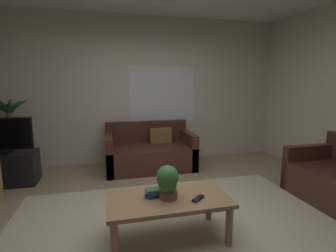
{
  "coord_description": "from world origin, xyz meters",
  "views": [
    {
      "loc": [
        -0.68,
        -2.46,
        1.53
      ],
      "look_at": [
        0.0,
        0.3,
        1.05
      ],
      "focal_mm": 26.99,
      "sensor_mm": 36.0,
      "label": 1
    }
  ],
  "objects_px": {
    "book_on_table_2": "(153,190)",
    "potted_palm_corner": "(10,136)",
    "couch_under_window": "(150,153)",
    "coffee_table": "(168,204)",
    "book_on_table_1": "(151,193)",
    "potted_plant_on_table": "(168,182)",
    "book_on_table_0": "(152,195)",
    "tv": "(1,135)",
    "remote_on_table_0": "(198,199)",
    "tv_stand": "(5,169)"
  },
  "relations": [
    {
      "from": "potted_palm_corner",
      "to": "tv_stand",
      "type": "bearing_deg",
      "value": -83.79
    },
    {
      "from": "remote_on_table_0",
      "to": "tv_stand",
      "type": "distance_m",
      "value": 3.11
    },
    {
      "from": "book_on_table_0",
      "to": "tv_stand",
      "type": "distance_m",
      "value": 2.69
    },
    {
      "from": "remote_on_table_0",
      "to": "potted_palm_corner",
      "type": "bearing_deg",
      "value": 2.55
    },
    {
      "from": "couch_under_window",
      "to": "book_on_table_2",
      "type": "distance_m",
      "value": 2.14
    },
    {
      "from": "book_on_table_0",
      "to": "remote_on_table_0",
      "type": "height_order",
      "value": "book_on_table_0"
    },
    {
      "from": "tv",
      "to": "couch_under_window",
      "type": "bearing_deg",
      "value": 6.92
    },
    {
      "from": "book_on_table_2",
      "to": "potted_palm_corner",
      "type": "bearing_deg",
      "value": 130.16
    },
    {
      "from": "couch_under_window",
      "to": "coffee_table",
      "type": "xyz_separation_m",
      "value": [
        -0.19,
        -2.17,
        0.1
      ]
    },
    {
      "from": "remote_on_table_0",
      "to": "couch_under_window",
      "type": "bearing_deg",
      "value": -38.98
    },
    {
      "from": "potted_palm_corner",
      "to": "couch_under_window",
      "type": "bearing_deg",
      "value": -6.31
    },
    {
      "from": "coffee_table",
      "to": "tv_stand",
      "type": "bearing_deg",
      "value": 137.39
    },
    {
      "from": "potted_plant_on_table",
      "to": "book_on_table_0",
      "type": "bearing_deg",
      "value": 147.51
    },
    {
      "from": "couch_under_window",
      "to": "potted_palm_corner",
      "type": "relative_size",
      "value": 1.1
    },
    {
      "from": "book_on_table_0",
      "to": "book_on_table_1",
      "type": "xyz_separation_m",
      "value": [
        -0.02,
        -0.01,
        0.03
      ]
    },
    {
      "from": "potted_plant_on_table",
      "to": "tv",
      "type": "bearing_deg",
      "value": 137.28
    },
    {
      "from": "potted_palm_corner",
      "to": "book_on_table_0",
      "type": "bearing_deg",
      "value": -49.82
    },
    {
      "from": "coffee_table",
      "to": "book_on_table_2",
      "type": "bearing_deg",
      "value": 155.97
    },
    {
      "from": "couch_under_window",
      "to": "potted_plant_on_table",
      "type": "height_order",
      "value": "couch_under_window"
    },
    {
      "from": "remote_on_table_0",
      "to": "potted_plant_on_table",
      "type": "height_order",
      "value": "potted_plant_on_table"
    },
    {
      "from": "couch_under_window",
      "to": "tv",
      "type": "xyz_separation_m",
      "value": [
        -2.27,
        -0.28,
        0.5
      ]
    },
    {
      "from": "coffee_table",
      "to": "book_on_table_0",
      "type": "height_order",
      "value": "book_on_table_0"
    },
    {
      "from": "potted_plant_on_table",
      "to": "tv_stand",
      "type": "xyz_separation_m",
      "value": [
        -2.07,
        1.93,
        -0.36
      ]
    },
    {
      "from": "book_on_table_0",
      "to": "tv_stand",
      "type": "relative_size",
      "value": 0.13
    },
    {
      "from": "remote_on_table_0",
      "to": "potted_palm_corner",
      "type": "height_order",
      "value": "potted_palm_corner"
    },
    {
      "from": "book_on_table_1",
      "to": "potted_palm_corner",
      "type": "xyz_separation_m",
      "value": [
        -1.98,
        2.37,
        0.18
      ]
    },
    {
      "from": "coffee_table",
      "to": "book_on_table_2",
      "type": "relative_size",
      "value": 9.5
    },
    {
      "from": "remote_on_table_0",
      "to": "potted_plant_on_table",
      "type": "bearing_deg",
      "value": 30.62
    },
    {
      "from": "book_on_table_0",
      "to": "potted_palm_corner",
      "type": "height_order",
      "value": "potted_palm_corner"
    },
    {
      "from": "remote_on_table_0",
      "to": "tv",
      "type": "relative_size",
      "value": 0.18
    },
    {
      "from": "potted_plant_on_table",
      "to": "potted_palm_corner",
      "type": "relative_size",
      "value": 0.23
    },
    {
      "from": "potted_plant_on_table",
      "to": "couch_under_window",
      "type": "bearing_deg",
      "value": 84.75
    },
    {
      "from": "potted_plant_on_table",
      "to": "potted_palm_corner",
      "type": "bearing_deg",
      "value": 131.01
    },
    {
      "from": "tv",
      "to": "coffee_table",
      "type": "bearing_deg",
      "value": -42.29
    },
    {
      "from": "book_on_table_2",
      "to": "potted_palm_corner",
      "type": "distance_m",
      "value": 3.1
    },
    {
      "from": "coffee_table",
      "to": "book_on_table_1",
      "type": "height_order",
      "value": "book_on_table_1"
    },
    {
      "from": "tv",
      "to": "book_on_table_2",
      "type": "bearing_deg",
      "value": -43.36
    },
    {
      "from": "potted_plant_on_table",
      "to": "coffee_table",
      "type": "bearing_deg",
      "value": 53.88
    },
    {
      "from": "tv_stand",
      "to": "tv",
      "type": "relative_size",
      "value": 1.04
    },
    {
      "from": "couch_under_window",
      "to": "tv",
      "type": "height_order",
      "value": "tv"
    },
    {
      "from": "couch_under_window",
      "to": "remote_on_table_0",
      "type": "relative_size",
      "value": 9.71
    },
    {
      "from": "book_on_table_0",
      "to": "remote_on_table_0",
      "type": "distance_m",
      "value": 0.45
    },
    {
      "from": "tv",
      "to": "book_on_table_1",
      "type": "bearing_deg",
      "value": -43.74
    },
    {
      "from": "book_on_table_1",
      "to": "remote_on_table_0",
      "type": "height_order",
      "value": "book_on_table_1"
    },
    {
      "from": "book_on_table_1",
      "to": "book_on_table_2",
      "type": "xyz_separation_m",
      "value": [
        0.02,
        0.01,
        0.02
      ]
    },
    {
      "from": "couch_under_window",
      "to": "tv_stand",
      "type": "bearing_deg",
      "value": -173.62
    },
    {
      "from": "book_on_table_2",
      "to": "tv_stand",
      "type": "height_order",
      "value": "book_on_table_2"
    },
    {
      "from": "book_on_table_0",
      "to": "tv_stand",
      "type": "bearing_deg",
      "value": 136.33
    },
    {
      "from": "book_on_table_2",
      "to": "tv",
      "type": "relative_size",
      "value": 0.14
    },
    {
      "from": "potted_plant_on_table",
      "to": "book_on_table_1",
      "type": "bearing_deg",
      "value": 153.72
    }
  ]
}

